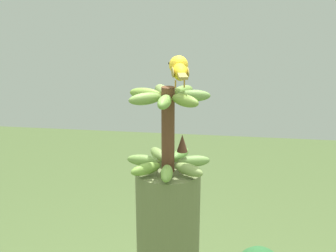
% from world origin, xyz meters
% --- Properties ---
extents(banana_bunch, '(0.29, 0.29, 0.29)m').
position_xyz_m(banana_bunch, '(0.00, 0.00, 1.33)').
color(banana_bunch, brown).
rests_on(banana_bunch, banana_tree).
extents(perched_bird, '(0.08, 0.22, 0.09)m').
position_xyz_m(perched_bird, '(0.03, 0.01, 1.53)').
color(perched_bird, '#C68933').
rests_on(perched_bird, banana_bunch).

